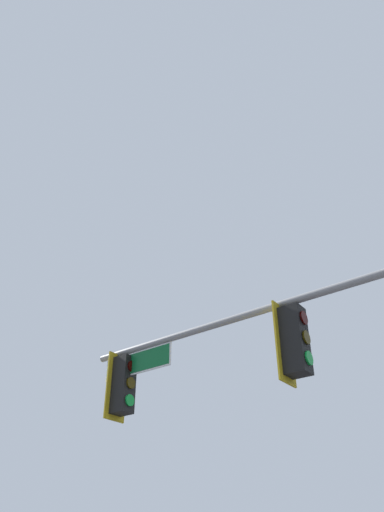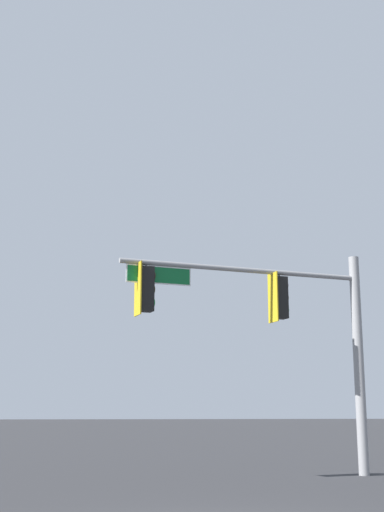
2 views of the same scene
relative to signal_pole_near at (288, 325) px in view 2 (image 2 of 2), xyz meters
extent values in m
cylinder|color=gray|center=(-2.08, -0.31, -0.94)|extent=(0.28, 0.28, 5.80)
cylinder|color=gray|center=(1.22, 0.18, 1.36)|extent=(6.62, 1.13, 0.13)
cube|color=gold|center=(0.42, 0.06, 0.69)|extent=(0.11, 0.52, 1.30)
cube|color=black|center=(0.23, 0.03, 0.69)|extent=(0.40, 0.37, 1.10)
cylinder|color=black|center=(0.23, 0.03, 1.30)|extent=(0.04, 0.04, 0.12)
cylinder|color=#340503|center=(0.03, 0.00, 1.02)|extent=(0.06, 0.22, 0.22)
cylinder|color=#392D05|center=(0.03, 0.00, 0.69)|extent=(0.06, 0.22, 0.22)
cylinder|color=green|center=(0.03, 0.00, 0.36)|extent=(0.06, 0.22, 0.22)
cube|color=gold|center=(4.05, 0.61, 0.69)|extent=(0.11, 0.52, 1.30)
cube|color=black|center=(3.86, 0.58, 0.69)|extent=(0.40, 0.37, 1.10)
cylinder|color=black|center=(3.86, 0.58, 1.30)|extent=(0.04, 0.04, 0.12)
cylinder|color=#340503|center=(3.66, 0.55, 1.02)|extent=(0.06, 0.22, 0.22)
cylinder|color=#392D05|center=(3.66, 0.55, 0.69)|extent=(0.06, 0.22, 0.22)
cylinder|color=green|center=(3.66, 0.55, 0.36)|extent=(0.06, 0.22, 0.22)
cube|color=#0F602D|center=(3.52, 0.53, 1.07)|extent=(1.60, 0.28, 0.39)
cube|color=white|center=(3.52, 0.53, 1.07)|extent=(1.66, 0.27, 0.45)
camera|label=1|loc=(-3.87, 6.23, -2.29)|focal=35.00mm
camera|label=2|loc=(6.41, 17.54, -2.27)|focal=50.00mm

